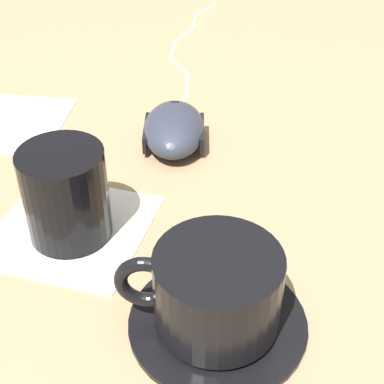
% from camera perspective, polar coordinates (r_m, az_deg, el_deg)
% --- Properties ---
extents(ground_plane, '(3.00, 3.00, 0.00)m').
position_cam_1_polar(ground_plane, '(0.54, -7.23, -2.41)').
color(ground_plane, '#9E7F5B').
extents(saucer, '(0.13, 0.13, 0.01)m').
position_cam_1_polar(saucer, '(0.44, 2.50, -12.37)').
color(saucer, black).
rests_on(saucer, ground).
extents(coffee_cup, '(0.09, 0.12, 0.06)m').
position_cam_1_polar(coffee_cup, '(0.42, 2.21, -9.39)').
color(coffee_cup, black).
rests_on(coffee_cup, saucer).
extents(computer_mouse, '(0.10, 0.06, 0.04)m').
position_cam_1_polar(computer_mouse, '(0.62, -1.75, 6.14)').
color(computer_mouse, '#2D3342').
rests_on(computer_mouse, ground).
extents(mouse_cable, '(0.37, 0.07, 0.00)m').
position_cam_1_polar(mouse_cable, '(0.84, -0.45, 13.68)').
color(mouse_cable, white).
rests_on(mouse_cable, ground).
extents(napkin_under_glass, '(0.16, 0.16, 0.00)m').
position_cam_1_polar(napkin_under_glass, '(0.53, -11.62, -3.47)').
color(napkin_under_glass, silver).
rests_on(napkin_under_glass, ground).
extents(drinking_glass, '(0.07, 0.07, 0.08)m').
position_cam_1_polar(drinking_glass, '(0.50, -12.15, -0.20)').
color(drinking_glass, black).
rests_on(drinking_glass, napkin_under_glass).
extents(napkin_spare, '(0.14, 0.14, 0.00)m').
position_cam_1_polar(napkin_spare, '(0.70, -17.34, 6.50)').
color(napkin_spare, silver).
rests_on(napkin_spare, ground).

